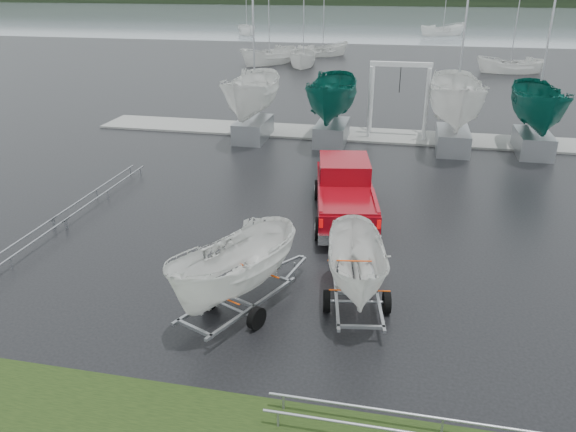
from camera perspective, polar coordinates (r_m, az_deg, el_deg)
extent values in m
plane|color=black|center=(20.20, 3.00, -1.14)|extent=(120.00, 120.00, 0.00)
plane|color=slate|center=(118.52, 11.29, 18.72)|extent=(300.00, 300.00, 0.00)
cube|color=gray|center=(32.39, 6.77, 8.24)|extent=(30.00, 3.00, 0.12)
cube|color=maroon|center=(20.74, 5.80, 1.83)|extent=(2.95, 6.04, 0.95)
cube|color=maroon|center=(21.47, 5.73, 4.70)|extent=(2.21, 2.57, 0.85)
cube|color=black|center=(21.45, 5.74, 4.83)|extent=(2.20, 2.33, 0.55)
cube|color=silver|center=(18.16, 6.25, -2.43)|extent=(2.02, 0.52, 0.35)
cylinder|color=black|center=(22.61, 3.11, 2.67)|extent=(0.43, 0.84, 0.80)
cylinder|color=black|center=(22.72, 7.90, 2.58)|extent=(0.43, 0.84, 0.80)
cylinder|color=black|center=(19.11, 3.21, -1.31)|extent=(0.43, 0.84, 0.80)
cylinder|color=black|center=(19.24, 8.87, -1.39)|extent=(0.43, 0.84, 0.80)
cube|color=#93959B|center=(15.33, 4.89, -7.74)|extent=(0.69, 3.56, 0.08)
cube|color=#93959B|center=(15.42, 9.01, -7.76)|extent=(0.69, 3.56, 0.08)
cylinder|color=#93959B|center=(15.27, 6.98, -8.62)|extent=(1.59, 0.35, 0.08)
cylinder|color=black|center=(15.23, 3.95, -8.60)|extent=(0.28, 0.62, 0.60)
cylinder|color=black|center=(15.36, 9.99, -8.62)|extent=(0.28, 0.62, 0.60)
imported|color=silver|center=(14.40, 7.36, -0.53)|extent=(1.80, 1.84, 4.14)
cube|color=#F34907|center=(15.80, 6.85, -4.55)|extent=(1.53, 0.30, 0.03)
cube|color=#F34907|center=(14.40, 7.29, -7.51)|extent=(1.53, 0.30, 0.03)
cube|color=#93959B|center=(15.32, -6.73, -7.84)|extent=(1.53, 3.32, 0.08)
cube|color=#93959B|center=(14.70, -3.51, -9.17)|extent=(1.53, 3.32, 0.08)
cylinder|color=#93959B|center=(14.96, -5.64, -9.30)|extent=(1.50, 0.72, 0.08)
cylinder|color=black|center=(15.43, -7.90, -8.32)|extent=(0.41, 0.62, 0.60)
cylinder|color=black|center=(14.52, -3.22, -10.33)|extent=(0.41, 0.62, 0.60)
imported|color=silver|center=(13.93, -5.49, -0.36)|extent=(2.28, 2.30, 4.55)
cube|color=#F34907|center=(15.25, -3.26, -5.48)|extent=(1.43, 0.67, 0.03)
cube|color=#F34907|center=(14.22, -7.35, -7.94)|extent=(1.43, 0.67, 0.03)
cylinder|color=silver|center=(31.11, 8.30, 11.23)|extent=(0.16, 0.58, 3.99)
cylinder|color=silver|center=(32.67, 8.52, 11.79)|extent=(0.16, 0.58, 3.99)
cylinder|color=silver|center=(31.06, 13.91, 10.79)|extent=(0.16, 0.58, 3.99)
cylinder|color=silver|center=(32.63, 13.88, 11.36)|extent=(0.16, 0.58, 3.99)
cube|color=silver|center=(31.50, 11.44, 14.87)|extent=(3.30, 0.25, 0.25)
cube|color=#93959B|center=(31.30, -3.55, 8.78)|extent=(1.60, 3.20, 1.10)
imported|color=silver|center=(30.57, -3.73, 15.85)|extent=(2.51, 2.58, 6.67)
cylinder|color=#B2B2B7|center=(30.83, -3.60, 21.04)|extent=(0.10, 0.10, 7.00)
cube|color=#93959B|center=(30.65, 4.47, 8.44)|extent=(1.60, 3.20, 1.10)
imported|color=#0B5145|center=(29.91, 4.70, 15.60)|extent=(2.49, 2.55, 6.61)
cube|color=#93959B|center=(30.30, 16.36, 7.40)|extent=(1.60, 3.20, 1.10)
imported|color=silver|center=(29.51, 17.29, 15.22)|extent=(2.73, 2.81, 7.27)
cube|color=#93959B|center=(31.15, 23.59, 6.81)|extent=(1.60, 3.20, 1.10)
imported|color=#0B5145|center=(30.44, 24.74, 13.57)|extent=(2.41, 2.47, 6.40)
cylinder|color=#B2B2B7|center=(30.69, 25.45, 18.80)|extent=(0.10, 0.10, 7.00)
cylinder|color=#93959B|center=(23.78, -17.87, 2.47)|extent=(0.06, 6.50, 0.06)
cylinder|color=#93959B|center=(24.03, -18.91, 2.54)|extent=(0.06, 6.50, 0.06)
cylinder|color=#93959B|center=(19.26, -26.40, -3.82)|extent=(0.06, 6.50, 0.06)
cylinder|color=#93959B|center=(12.03, 15.50, -19.26)|extent=(7.00, 0.06, 0.06)
imported|color=silver|center=(59.82, -1.89, 15.17)|extent=(3.91, 3.93, 7.41)
cylinder|color=#B2B2B7|center=(59.40, -1.95, 18.99)|extent=(0.08, 0.08, 8.00)
imported|color=silver|center=(58.47, 1.55, 14.99)|extent=(2.78, 2.84, 6.68)
cylinder|color=#B2B2B7|center=(58.04, 1.59, 18.90)|extent=(0.08, 0.08, 8.00)
imported|color=silver|center=(57.85, 21.52, 13.36)|extent=(2.60, 2.55, 6.18)
cylinder|color=#B2B2B7|center=(57.41, 22.12, 17.27)|extent=(0.08, 0.08, 8.00)
imported|color=silver|center=(91.90, -4.19, 17.92)|extent=(3.13, 3.16, 6.17)
cylinder|color=#B2B2B7|center=(91.63, -4.26, 20.41)|extent=(0.08, 0.08, 8.00)
imported|color=silver|center=(93.06, 15.42, 17.26)|extent=(3.82, 3.79, 7.49)
cylinder|color=#B2B2B7|center=(92.78, 15.70, 19.71)|extent=(0.08, 0.08, 8.00)
imported|color=silver|center=(66.13, 3.55, 15.90)|extent=(3.24, 3.22, 6.17)
cylinder|color=#B2B2B7|center=(65.75, 3.64, 19.36)|extent=(0.08, 0.08, 8.00)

